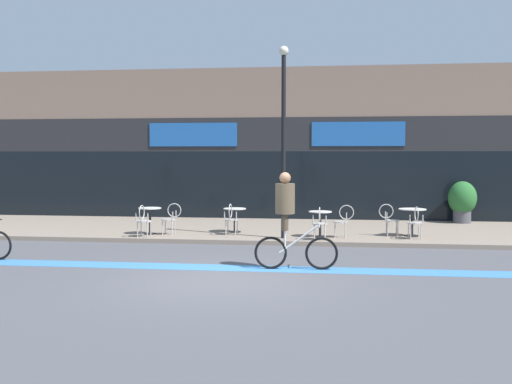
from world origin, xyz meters
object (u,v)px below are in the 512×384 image
bistro_table_1 (235,215)px  cyclist_0 (288,215)px  bistro_table_3 (412,216)px  cafe_chair_0_side (171,217)px  cafe_chair_2_side (343,219)px  cafe_chair_1_near (231,217)px  cafe_chair_3_near (416,220)px  cafe_chair_3_side (389,218)px  cafe_chair_2_near (320,221)px  bistro_table_2 (320,219)px  planter_pot (462,200)px  cafe_chair_0_near (143,219)px  bistro_table_0 (150,215)px  lamp_post (284,128)px

bistro_table_1 → cyclist_0: cyclist_0 is taller
bistro_table_3 → cafe_chair_0_side: (-6.80, -0.52, -0.04)m
bistro_table_1 → cafe_chair_2_side: cafe_chair_2_side is taller
cafe_chair_0_side → cyclist_0: (3.66, -4.13, 0.52)m
cafe_chair_1_near → cafe_chair_3_near: 5.09m
cafe_chair_3_near → cafe_chair_3_side: same height
bistro_table_1 → cafe_chair_3_side: bearing=-2.9°
bistro_table_3 → cyclist_0: cyclist_0 is taller
bistro_table_1 → cafe_chair_2_near: (2.52, -1.34, 0.01)m
bistro_table_2 → cafe_chair_2_near: bearing=-90.1°
bistro_table_1 → planter_pot: planter_pot is taller
cafe_chair_3_near → planter_pot: 4.67m
cafe_chair_0_near → cafe_chair_1_near: bearing=-70.5°
cafe_chair_0_near → cafe_chair_3_near: (7.43, 0.51, 0.00)m
cafe_chair_0_near → cafe_chair_2_near: size_ratio=1.00×
bistro_table_2 → cafe_chair_2_side: bearing=-0.1°
cafe_chair_3_near → bistro_table_3: bearing=-4.6°
cafe_chair_3_near → cyclist_0: (-3.15, -4.02, 0.52)m
bistro_table_3 → cafe_chair_3_near: bearing=-89.4°
bistro_table_2 → cafe_chair_2_near: (-0.00, -0.63, 0.01)m
bistro_table_1 → bistro_table_2: 2.62m
bistro_table_1 → bistro_table_3: bearing=-2.5°
cafe_chair_2_side → planter_pot: 5.71m
bistro_table_2 → cafe_chair_1_near: bearing=178.0°
bistro_table_0 → bistro_table_1: (2.35, 0.74, -0.04)m
cafe_chair_3_near → bistro_table_2: bearing=81.8°
cafe_chair_1_near → cyclist_0: bearing=-153.7°
bistro_table_0 → planter_pot: bearing=23.2°
bistro_table_1 → cafe_chair_0_near: cafe_chair_0_near is taller
cafe_chair_2_side → cafe_chair_3_near: bearing=177.3°
bistro_table_1 → cafe_chair_0_side: cafe_chair_0_side is taller
cafe_chair_1_near → cafe_chair_2_side: same height
cafe_chair_1_near → planter_pot: bearing=-59.3°
cafe_chair_2_side → cafe_chair_3_side: same height
bistro_table_3 → lamp_post: lamp_post is taller
cafe_chair_2_side → cafe_chair_3_side: bearing=-158.1°
bistro_table_2 → cafe_chair_1_near: size_ratio=0.80×
cafe_chair_0_near → bistro_table_0: bearing=1.8°
bistro_table_0 → cafe_chair_1_near: size_ratio=0.85×
cafe_chair_2_near → planter_pot: bearing=-43.7°
planter_pot → bistro_table_1: bearing=-155.1°
bistro_table_2 → planter_pot: size_ratio=0.51×
cafe_chair_1_near → bistro_table_0: bearing=94.4°
bistro_table_0 → cafe_chair_1_near: bearing=2.7°
bistro_table_0 → lamp_post: (3.87, -0.33, 2.47)m
cafe_chair_1_near → cafe_chair_3_near: size_ratio=1.00×
cafe_chair_0_side → cafe_chair_2_near: same height
cyclist_0 → planter_pot: bearing=54.5°
cafe_chair_0_side → bistro_table_1: bearing=-156.2°
bistro_table_0 → lamp_post: 4.60m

